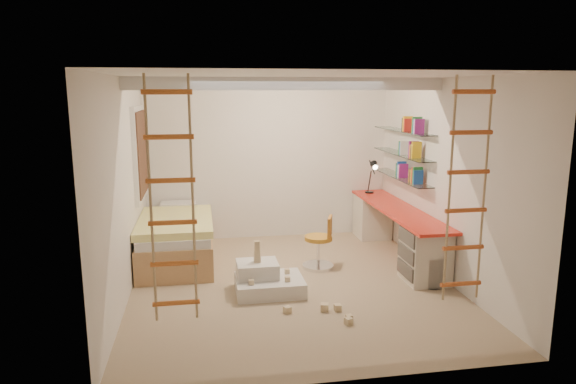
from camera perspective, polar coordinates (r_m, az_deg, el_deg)
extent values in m
plane|color=tan|center=(6.66, 0.44, -10.25)|extent=(4.50, 4.50, 0.00)
cube|color=white|center=(6.49, 0.00, 11.94)|extent=(4.00, 0.18, 0.16)
cube|color=white|center=(7.70, -16.20, 4.16)|extent=(0.06, 1.15, 1.35)
cube|color=#4C2D1E|center=(7.70, -15.90, 4.17)|extent=(0.02, 1.00, 1.20)
cylinder|color=white|center=(6.82, 15.76, -8.47)|extent=(0.31, 0.31, 0.38)
cube|color=red|center=(7.67, 12.09, -1.89)|extent=(0.55, 2.80, 0.04)
cube|color=beige|center=(8.76, 9.35, -2.67)|extent=(0.52, 0.55, 0.71)
cube|color=beige|center=(6.89, 15.03, -6.78)|extent=(0.52, 0.55, 0.71)
cube|color=#4C4742|center=(6.71, 13.04, -4.90)|extent=(0.02, 0.50, 0.18)
cube|color=#4C4742|center=(6.77, 12.96, -6.68)|extent=(0.02, 0.50, 0.18)
cube|color=#4C4742|center=(6.84, 12.88, -8.44)|extent=(0.02, 0.50, 0.18)
cube|color=white|center=(7.92, 12.43, 1.61)|extent=(0.25, 1.80, 0.01)
cube|color=white|center=(7.87, 12.54, 4.12)|extent=(0.25, 1.80, 0.01)
cube|color=white|center=(7.84, 12.65, 6.66)|extent=(0.25, 1.80, 0.01)
cube|color=#AD7F51|center=(7.67, -12.22, -5.81)|extent=(1.00, 2.00, 0.45)
cube|color=white|center=(7.59, -12.31, -3.75)|extent=(0.95, 1.95, 0.12)
cube|color=#FFF335|center=(7.42, -12.39, -3.23)|extent=(1.02, 1.60, 0.10)
cube|color=white|center=(8.34, -12.11, -1.54)|extent=(0.55, 0.35, 0.12)
cylinder|color=black|center=(8.70, 9.02, -0.02)|extent=(0.14, 0.14, 0.02)
cylinder|color=black|center=(8.67, 9.05, 1.21)|extent=(0.02, 0.15, 0.36)
cylinder|color=black|center=(8.54, 9.32, 2.75)|extent=(0.02, 0.27, 0.20)
cone|color=black|center=(8.42, 9.59, 2.96)|extent=(0.12, 0.14, 0.15)
cylinder|color=#FFEABF|center=(8.38, 9.68, 2.72)|extent=(0.08, 0.04, 0.08)
cylinder|color=#BF8424|center=(7.14, 3.39, -5.13)|extent=(0.49, 0.49, 0.05)
cube|color=#AF6A21|center=(7.08, 4.66, -3.84)|extent=(0.13, 0.29, 0.27)
cylinder|color=silver|center=(7.20, 3.38, -6.60)|extent=(0.06, 0.06, 0.38)
cylinder|color=silver|center=(7.27, 3.36, -8.22)|extent=(0.56, 0.56, 0.05)
cube|color=silver|center=(6.40, -2.08, -10.29)|extent=(0.82, 0.64, 0.18)
cube|color=silver|center=(6.41, -3.43, -8.54)|extent=(0.50, 0.41, 0.18)
cube|color=#CCB284|center=(6.37, -3.44, -7.43)|extent=(0.08, 0.08, 0.08)
cube|color=#CCB284|center=(6.34, -3.45, -6.79)|extent=(0.07, 0.07, 0.07)
cube|color=#CCB284|center=(6.31, -3.46, -5.97)|extent=(0.06, 0.06, 0.12)
cube|color=#CCB284|center=(6.25, -0.07, -9.63)|extent=(0.06, 0.06, 0.06)
cube|color=#CCB284|center=(6.50, -0.11, -8.79)|extent=(0.06, 0.06, 0.06)
cube|color=#CCB284|center=(6.17, -4.11, -9.96)|extent=(0.06, 0.06, 0.06)
cube|color=#CCB284|center=(5.65, 6.73, -14.06)|extent=(0.07, 0.07, 0.07)
cube|color=#CCB284|center=(5.73, 6.79, -13.69)|extent=(0.07, 0.07, 0.07)
cube|color=#CCB284|center=(5.87, -0.08, -12.97)|extent=(0.07, 0.07, 0.07)
cube|color=#CCB284|center=(5.93, 4.07, -12.72)|extent=(0.07, 0.07, 0.07)
cube|color=#CCB284|center=(5.95, 5.54, -12.69)|extent=(0.07, 0.07, 0.07)
cube|color=#194CA5|center=(7.90, 12.46, 2.43)|extent=(0.14, 0.70, 0.22)
cube|color=#1E722D|center=(7.86, 12.57, 4.96)|extent=(0.14, 0.52, 0.22)
cube|color=red|center=(7.83, 12.68, 7.50)|extent=(0.14, 0.52, 0.22)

